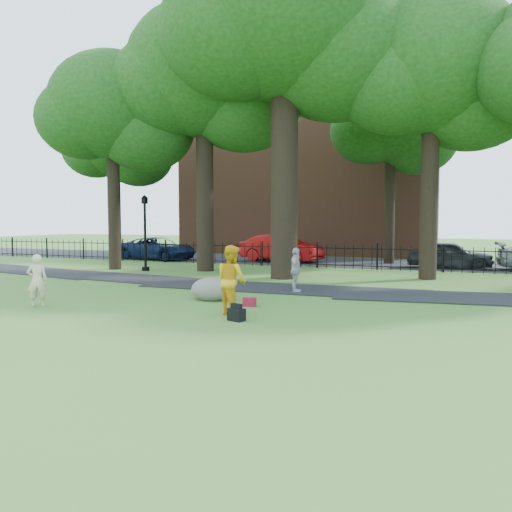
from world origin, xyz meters
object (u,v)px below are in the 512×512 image
at_px(big_tree, 289,27).
at_px(man, 232,280).
at_px(woman, 37,281).
at_px(red_sedan, 281,248).
at_px(boulder, 211,288).
at_px(lamppost, 145,234).

bearing_deg(big_tree, man, -80.67).
distance_m(big_tree, woman, 13.80).
height_order(big_tree, red_sedan, big_tree).
bearing_deg(man, woman, 42.30).
xyz_separation_m(big_tree, woman, (-4.09, -9.23, -9.41)).
height_order(boulder, red_sedan, red_sedan).
distance_m(man, red_sedan, 16.54).
bearing_deg(lamppost, woman, -68.53).
distance_m(big_tree, boulder, 11.64).
distance_m(big_tree, man, 12.44).
height_order(man, boulder, man).
relative_size(woman, boulder, 1.17).
xyz_separation_m(woman, boulder, (3.85, 2.92, -0.36)).
xyz_separation_m(big_tree, lamppost, (-7.27, 0.31, -8.37)).
bearing_deg(lamppost, man, -41.59).
bearing_deg(lamppost, red_sedan, 63.66).
bearing_deg(man, big_tree, -49.19).
relative_size(man, boulder, 1.41).
relative_size(man, lamppost, 0.49).
distance_m(woman, red_sedan, 17.00).
relative_size(big_tree, man, 8.15).
height_order(boulder, lamppost, lamppost).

